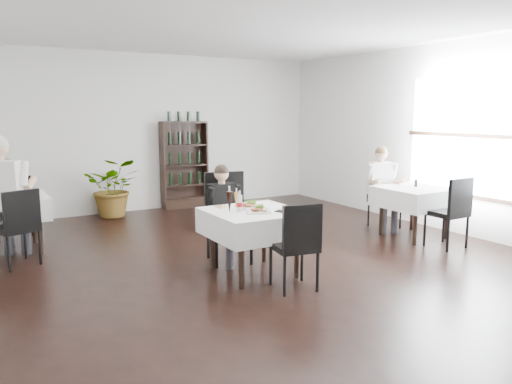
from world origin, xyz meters
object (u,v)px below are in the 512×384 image
Objects in this scene: wine_shelf at (184,165)px; main_table at (254,223)px; diner_main at (224,207)px; potted_tree at (114,187)px.

main_table is (-0.90, -4.31, -0.23)m from wine_shelf.
main_table is at bearing -101.78° from wine_shelf.
diner_main is (-1.00, -3.75, -0.12)m from wine_shelf.
potted_tree is 3.60m from diner_main.
wine_shelf reaches higher than potted_tree.
main_table is 0.82× the size of diner_main.
main_table is at bearing -82.27° from potted_tree.
potted_tree is at bearing -172.77° from wine_shelf.
wine_shelf is 1.39× the size of diner_main.
wine_shelf is at bearing 78.22° from main_table.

